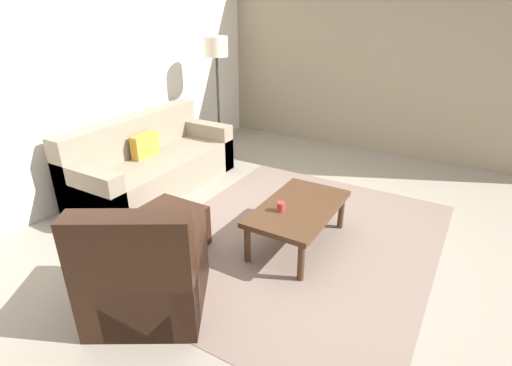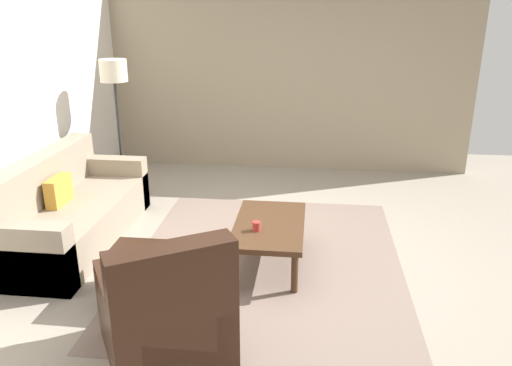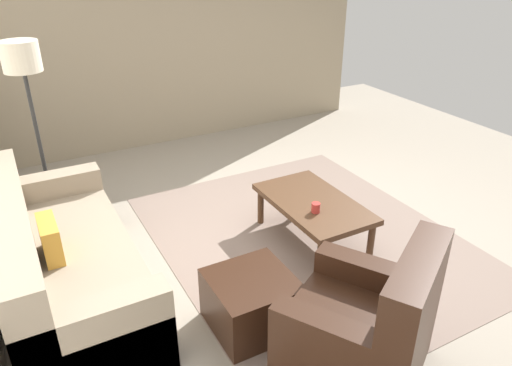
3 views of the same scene
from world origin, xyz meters
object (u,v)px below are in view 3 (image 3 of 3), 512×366
couch_main (57,267)px  armchair_leather (368,334)px  cup (316,208)px  lamp_standing (25,76)px  ottoman (252,302)px  coffee_table (313,206)px

couch_main → armchair_leather: (-1.64, -1.56, 0.01)m
cup → armchair_leather: bearing=159.3°
lamp_standing → ottoman: bearing=-155.9°
armchair_leather → couch_main: bearing=43.6°
ottoman → cup: bearing=-59.6°
coffee_table → cup: size_ratio=12.95×
couch_main → armchair_leather: bearing=-136.4°
ottoman → armchair_leather: bearing=-149.1°
coffee_table → cup: cup is taller
couch_main → armchair_leather: 2.26m
couch_main → coffee_table: size_ratio=1.92×
ottoman → lamp_standing: lamp_standing is taller
coffee_table → lamp_standing: (1.56, 2.00, 1.05)m
couch_main → cup: size_ratio=24.81×
ottoman → couch_main: bearing=50.6°
cup → lamp_standing: size_ratio=0.05×
cup → coffee_table: bearing=-30.2°
coffee_table → lamp_standing: lamp_standing is taller
couch_main → ottoman: bearing=-129.4°
armchair_leather → lamp_standing: bearing=25.8°
armchair_leather → lamp_standing: 3.47m
coffee_table → lamp_standing: size_ratio=0.64×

